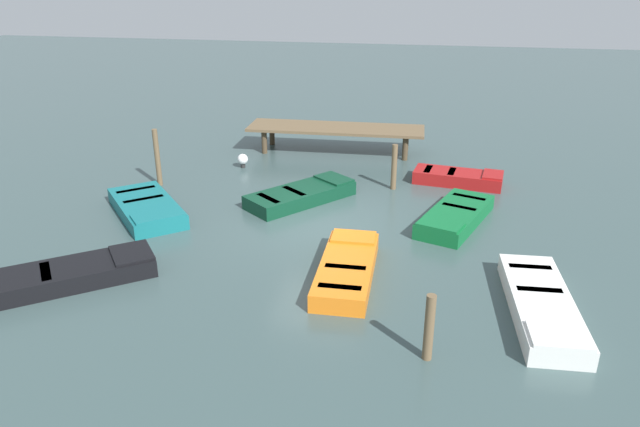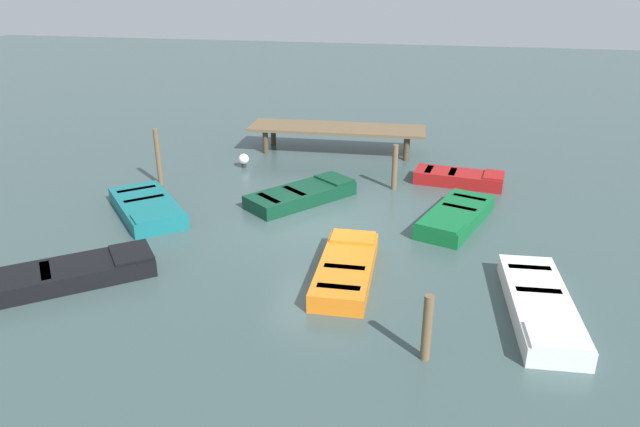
{
  "view_description": "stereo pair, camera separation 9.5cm",
  "coord_description": "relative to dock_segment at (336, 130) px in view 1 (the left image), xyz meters",
  "views": [
    {
      "loc": [
        2.78,
        -14.25,
        6.44
      ],
      "look_at": [
        0.0,
        0.0,
        0.35
      ],
      "focal_mm": 33.3,
      "sensor_mm": 36.0,
      "label": 1
    },
    {
      "loc": [
        2.87,
        -14.23,
        6.44
      ],
      "look_at": [
        0.0,
        0.0,
        0.35
      ],
      "focal_mm": 33.3,
      "sensor_mm": 36.0,
      "label": 2
    }
  ],
  "objects": [
    {
      "name": "mooring_piling_near_left",
      "position": [
        2.43,
        -3.58,
        -0.14
      ],
      "size": [
        0.17,
        0.17,
        1.42
      ],
      "primitive_type": "cylinder",
      "color": "brown",
      "rests_on": "ground_plane"
    },
    {
      "name": "rowboat_black",
      "position": [
        -4.15,
        -10.97,
        -0.63
      ],
      "size": [
        3.8,
        3.33,
        0.46
      ],
      "rotation": [
        0.0,
        0.0,
        0.66
      ],
      "color": "black",
      "rests_on": "ground_plane"
    },
    {
      "name": "marker_buoy",
      "position": [
        -2.82,
        -2.45,
        -0.56
      ],
      "size": [
        0.36,
        0.36,
        0.48
      ],
      "color": "#262626",
      "rests_on": "ground_plane"
    },
    {
      "name": "rowboat_teal",
      "position": [
        -4.14,
        -7.01,
        -0.63
      ],
      "size": [
        3.15,
        3.33,
        0.46
      ],
      "rotation": [
        0.0,
        0.0,
        5.42
      ],
      "color": "#14666B",
      "rests_on": "ground_plane"
    },
    {
      "name": "ground_plane",
      "position": [
        0.73,
        -6.8,
        -0.85
      ],
      "size": [
        80.0,
        80.0,
        0.0
      ],
      "primitive_type": "plane",
      "color": "#384C4C"
    },
    {
      "name": "rowboat_dark_green",
      "position": [
        -0.14,
        -5.16,
        -0.63
      ],
      "size": [
        3.04,
        3.34,
        0.46
      ],
      "rotation": [
        0.0,
        0.0,
        0.89
      ],
      "color": "#0C3823",
      "rests_on": "ground_plane"
    },
    {
      "name": "rowboat_red",
      "position": [
        4.42,
        -2.73,
        -0.63
      ],
      "size": [
        2.85,
        1.4,
        0.46
      ],
      "rotation": [
        0.0,
        0.0,
        6.14
      ],
      "color": "maroon",
      "rests_on": "ground_plane"
    },
    {
      "name": "dock_segment",
      "position": [
        0.0,
        0.0,
        0.0
      ],
      "size": [
        6.49,
        1.92,
        0.95
      ],
      "rotation": [
        0.0,
        0.0,
        0.03
      ],
      "color": "brown",
      "rests_on": "ground_plane"
    },
    {
      "name": "rowboat_green",
      "position": [
        4.28,
        -5.96,
        -0.63
      ],
      "size": [
        2.19,
        3.36,
        0.46
      ],
      "rotation": [
        0.0,
        0.0,
        4.37
      ],
      "color": "#0F602D",
      "rests_on": "ground_plane"
    },
    {
      "name": "mooring_piling_mid_right",
      "position": [
        -4.86,
        -4.65,
        0.06
      ],
      "size": [
        0.16,
        0.16,
        1.81
      ],
      "primitive_type": "cylinder",
      "color": "brown",
      "rests_on": "ground_plane"
    },
    {
      "name": "rowboat_orange",
      "position": [
        1.86,
        -9.47,
        -0.63
      ],
      "size": [
        1.22,
        3.22,
        0.46
      ],
      "rotation": [
        0.0,
        0.0,
        1.59
      ],
      "color": "orange",
      "rests_on": "ground_plane"
    },
    {
      "name": "rowboat_white",
      "position": [
        5.89,
        -10.26,
        -0.63
      ],
      "size": [
        1.36,
        3.68,
        0.46
      ],
      "rotation": [
        0.0,
        0.0,
        4.77
      ],
      "color": "silver",
      "rests_on": "ground_plane"
    },
    {
      "name": "mooring_piling_far_left",
      "position": [
        3.7,
        -12.14,
        -0.21
      ],
      "size": [
        0.17,
        0.17,
        1.28
      ],
      "primitive_type": "cylinder",
      "color": "brown",
      "rests_on": "ground_plane"
    }
  ]
}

